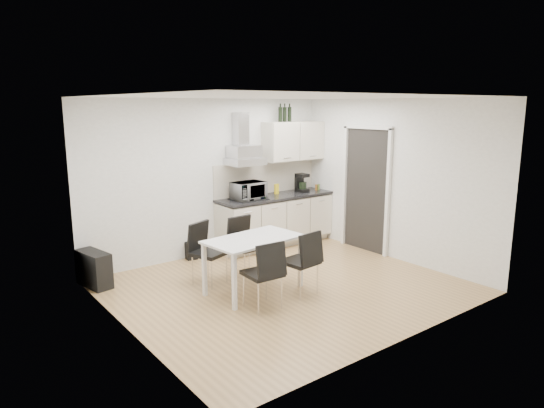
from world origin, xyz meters
The scene contains 15 objects.
ground centered at (0.00, 0.00, 0.00)m, with size 4.50×4.50×0.00m, color tan.
wall_back centered at (0.00, 2.00, 1.30)m, with size 4.50×0.10×2.60m, color white.
wall_front centered at (0.00, -2.00, 1.30)m, with size 4.50×0.10×2.60m, color white.
wall_left centered at (-2.25, 0.00, 1.30)m, with size 0.10×4.00×2.60m, color white.
wall_right centered at (2.25, 0.00, 1.30)m, with size 0.10×4.00×2.60m, color white.
ceiling centered at (0.00, 0.00, 2.60)m, with size 4.50×4.50×0.00m, color white.
doorway centered at (2.21, 0.55, 1.05)m, with size 0.08×1.04×2.10m, color white.
kitchenette centered at (1.18, 1.73, 0.83)m, with size 2.22×0.64×2.52m.
dining_table centered at (-0.44, 0.14, 0.66)m, with size 1.34×0.85×0.75m.
chair_far_left centered at (-0.78, 0.74, 0.44)m, with size 0.44×0.50×0.88m, color black, non-canonical shape.
chair_far_right centered at (-0.17, 0.69, 0.44)m, with size 0.44×0.50×0.88m, color black, non-canonical shape.
chair_near_left centered at (-0.68, -0.38, 0.44)m, with size 0.44×0.50×0.88m, color black, non-canonical shape.
chair_near_right centered at (-0.01, -0.32, 0.44)m, with size 0.44×0.50×0.88m, color black, non-canonical shape.
guitar_amp centered at (-2.10, 1.65, 0.25)m, with size 0.37×0.63×0.50m.
floor_speaker centered at (-0.45, 1.90, 0.14)m, with size 0.17×0.15×0.29m, color black.
Camera 1 is at (-4.05, -4.98, 2.50)m, focal length 32.00 mm.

